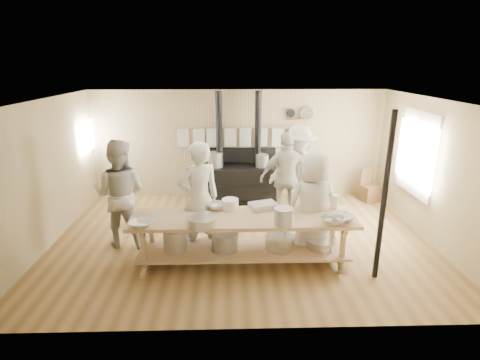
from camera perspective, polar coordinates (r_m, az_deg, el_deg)
The scene contains 24 objects.
ground at distance 7.19m, azimuth 0.23°, elevation -8.99°, with size 7.00×7.00×0.00m, color brown.
room_shell at distance 6.63m, azimuth 0.24°, elevation 3.66°, with size 7.00×7.00×7.00m.
window_right at distance 8.12m, azimuth 25.43°, elevation 3.65°, with size 0.09×1.50×1.65m.
left_opening at distance 9.17m, azimuth -22.41°, elevation 6.11°, with size 0.00×0.90×0.90m.
stove at distance 8.97m, azimuth -0.25°, elevation 0.09°, with size 1.90×0.75×2.60m.
towel_rail at distance 8.99m, azimuth -0.26°, elevation 6.91°, with size 3.00×0.04×0.47m.
back_wall_shelf at distance 9.10m, azimuth 9.12°, elevation 9.71°, with size 0.63×0.14×0.32m.
prep_table at distance 6.16m, azimuth 0.43°, elevation -8.41°, with size 3.60×0.90×0.85m.
support_post at distance 5.88m, azimuth 21.11°, elevation -2.69°, with size 0.08×0.08×2.60m, color black.
cook_far_left at distance 6.35m, azimuth -6.28°, elevation -2.94°, with size 0.73×0.48×2.01m, color beige.
cook_left at distance 6.98m, azimuth -17.79°, elevation -2.00°, with size 0.95×0.74×1.96m, color beige.
cook_center at distance 6.41m, azimuth 11.02°, elevation -3.78°, with size 0.90×0.58×1.84m, color beige.
cook_right at distance 7.73m, azimuth 7.11°, elevation 0.34°, with size 1.11×0.46×1.89m, color beige.
cook_by_window at distance 8.15m, azimuth 8.84°, elevation 1.43°, with size 1.26×0.73×1.95m, color beige.
chair at distance 9.52m, azimuth 19.11°, elevation -1.72°, with size 0.44×0.44×0.77m.
bowl_white_a at distance 5.85m, azimuth -14.81°, elevation -6.46°, with size 0.35×0.35×0.09m, color white.
bowl_steel_a at distance 6.31m, azimuth -3.74°, elevation -4.02°, with size 0.32×0.32×0.10m, color silver.
bowl_white_b at distance 6.09m, azimuth 15.39°, elevation -5.54°, with size 0.35×0.35×0.09m, color white.
bowl_steel_b at distance 5.90m, azimuth 13.89°, elevation -6.04°, with size 0.36×0.36×0.11m, color silver.
roasting_pan at distance 6.33m, azimuth 3.57°, elevation -3.96°, with size 0.44×0.29×0.10m, color #B2B2B7.
mixing_bowl_large at distance 5.70m, azimuth -5.90°, elevation -6.29°, with size 0.44×0.44×0.14m, color silver.
bucket_galv at distance 5.72m, azimuth 6.63°, elevation -5.54°, with size 0.29×0.29×0.27m, color gray.
deep_bowl_enamel at distance 6.29m, azimuth -1.51°, elevation -3.69°, with size 0.28×0.28×0.17m, color white.
pitcher at distance 6.52m, azimuth 14.17°, elevation -3.18°, with size 0.15×0.15×0.23m, color white.
Camera 1 is at (-0.21, -6.43, 3.22)m, focal length 28.00 mm.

